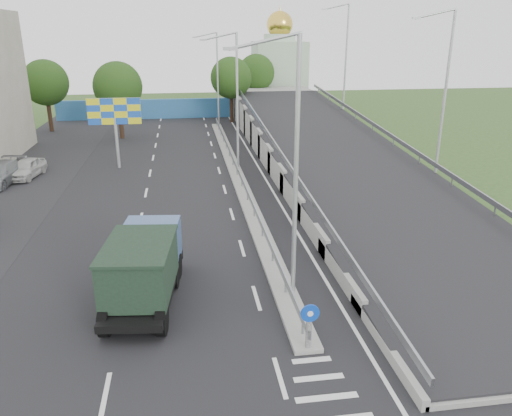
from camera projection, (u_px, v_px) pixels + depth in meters
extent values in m
plane|color=#2D4C1E|center=(326.00, 396.00, 14.84)|extent=(160.00, 160.00, 0.00)
cube|color=black|center=(199.00, 195.00, 33.09)|extent=(26.00, 90.00, 0.04)
cube|color=gray|center=(237.00, 176.00, 37.20)|extent=(1.00, 44.00, 0.20)
cube|color=gray|center=(396.00, 141.00, 38.13)|extent=(0.10, 50.00, 0.32)
cube|color=gray|center=(274.00, 145.00, 36.83)|extent=(0.10, 50.00, 0.32)
cube|color=gray|center=(237.00, 167.00, 36.98)|extent=(0.08, 44.00, 0.32)
cylinder|color=gray|center=(237.00, 171.00, 37.06)|extent=(0.09, 0.09, 0.60)
cylinder|color=black|center=(309.00, 332.00, 16.63)|extent=(0.20, 0.20, 1.20)
cylinder|color=#0C3FBF|center=(310.00, 313.00, 16.30)|extent=(0.64, 0.05, 0.64)
cylinder|color=white|center=(310.00, 314.00, 16.27)|extent=(0.20, 0.03, 0.20)
cylinder|color=#B2B5B7|center=(296.00, 174.00, 18.75)|extent=(0.18, 0.18, 10.00)
cylinder|color=#B2B5B7|center=(265.00, 41.00, 17.00)|extent=(2.57, 0.12, 0.66)
cube|color=#B2B5B7|center=(230.00, 49.00, 16.92)|extent=(0.50, 0.18, 0.12)
cylinder|color=#B2B5B7|center=(237.00, 103.00, 37.40)|extent=(0.18, 0.18, 10.00)
cylinder|color=#B2B5B7|center=(220.00, 36.00, 35.66)|extent=(2.57, 0.12, 0.66)
cube|color=#B2B5B7|center=(203.00, 40.00, 35.57)|extent=(0.50, 0.18, 0.12)
cylinder|color=#B2B5B7|center=(218.00, 79.00, 56.06)|extent=(0.18, 0.18, 10.00)
cylinder|color=#B2B5B7|center=(206.00, 35.00, 54.31)|extent=(2.57, 0.12, 0.66)
cube|color=#B2B5B7|center=(195.00, 37.00, 54.23)|extent=(0.50, 0.18, 0.12)
cube|color=#296697|center=(181.00, 108.00, 62.40)|extent=(30.00, 0.50, 2.40)
cube|color=#B2CCAD|center=(279.00, 75.00, 70.68)|extent=(7.00, 7.00, 9.00)
cylinder|color=#B2CCAD|center=(279.00, 38.00, 69.02)|extent=(4.40, 4.40, 1.00)
sphere|color=gold|center=(280.00, 25.00, 68.45)|extent=(3.60, 3.60, 3.60)
cone|color=gold|center=(280.00, 9.00, 67.78)|extent=(0.30, 0.30, 1.20)
cylinder|color=#B2B5B7|center=(117.00, 143.00, 39.06)|extent=(0.24, 0.24, 4.00)
cube|color=yellow|center=(114.00, 111.00, 38.23)|extent=(4.00, 0.20, 2.00)
cylinder|color=black|center=(121.00, 119.00, 50.12)|extent=(0.44, 0.44, 4.00)
sphere|color=#1C340E|center=(118.00, 86.00, 49.05)|extent=(4.80, 4.80, 4.80)
cylinder|color=black|center=(231.00, 105.00, 59.22)|extent=(0.44, 0.44, 4.00)
sphere|color=#1C340E|center=(231.00, 78.00, 58.16)|extent=(4.80, 4.80, 4.80)
cylinder|color=black|center=(50.00, 113.00, 53.69)|extent=(0.44, 0.44, 4.00)
sphere|color=#1C340E|center=(45.00, 83.00, 52.62)|extent=(4.80, 4.80, 4.80)
cylinder|color=black|center=(256.00, 98.00, 66.30)|extent=(0.44, 0.44, 4.00)
sphere|color=#1C340E|center=(256.00, 73.00, 65.24)|extent=(4.80, 4.80, 4.80)
cylinder|color=black|center=(131.00, 266.00, 21.81)|extent=(0.47, 1.13, 1.10)
cylinder|color=black|center=(177.00, 266.00, 21.86)|extent=(0.47, 1.13, 1.10)
cylinder|color=black|center=(126.00, 276.00, 20.96)|extent=(0.47, 1.13, 1.10)
cylinder|color=black|center=(174.00, 275.00, 21.02)|extent=(0.47, 1.13, 1.10)
cylinder|color=black|center=(105.00, 321.00, 17.66)|extent=(0.47, 1.13, 1.10)
cylinder|color=black|center=(162.00, 321.00, 17.72)|extent=(0.47, 1.13, 1.10)
cube|color=black|center=(145.00, 286.00, 19.81)|extent=(3.00, 6.42, 0.30)
cube|color=#314976|center=(153.00, 240.00, 21.69)|extent=(2.47, 1.85, 1.70)
cube|color=black|center=(155.00, 224.00, 22.26)|extent=(1.89, 0.28, 0.70)
cube|color=black|center=(158.00, 254.00, 22.84)|extent=(2.30, 0.42, 0.50)
cube|color=black|center=(140.00, 268.00, 18.88)|extent=(2.82, 4.05, 1.80)
cube|color=black|center=(138.00, 245.00, 18.56)|extent=(2.93, 4.16, 0.12)
imported|color=gray|center=(0.00, 174.00, 35.30)|extent=(2.90, 5.57, 1.54)
imported|color=#B9BAB5|center=(26.00, 168.00, 36.90)|extent=(2.36, 4.41, 1.43)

